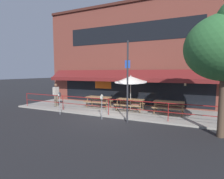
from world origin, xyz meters
TOP-DOWN VIEW (x-y plane):
  - ground_plane at (0.00, 0.00)m, footprint 120.00×120.00m
  - patio_deck at (0.00, 2.00)m, footprint 15.00×4.00m
  - restaurant_building at (0.00, 4.23)m, footprint 15.00×1.60m
  - patio_railing at (0.00, 0.30)m, footprint 13.84×0.04m
  - picnic_table_left at (-1.66, 2.11)m, footprint 1.80×1.42m
  - picnic_table_centre at (0.81, 1.92)m, footprint 1.80×1.42m
  - picnic_table_right at (3.28, 2.00)m, footprint 1.80×1.42m
  - patio_umbrella_centre at (0.81, 2.05)m, footprint 2.14×2.14m
  - pedestrian_walking at (-4.74, 1.08)m, footprint 0.26×0.62m
  - parking_meter_near at (-2.98, -0.55)m, footprint 0.15×0.16m
  - parking_meter_far at (-0.04, -0.50)m, footprint 0.15×0.16m
  - street_sign_pole at (1.45, -0.45)m, footprint 0.28×0.09m

SIDE VIEW (x-z plane):
  - ground_plane at x=0.00m, z-range 0.00..0.00m
  - patio_deck at x=0.00m, z-range 0.00..0.10m
  - picnic_table_left at x=-1.66m, z-range 0.33..1.08m
  - picnic_table_centre at x=0.81m, z-range 0.33..1.08m
  - picnic_table_right at x=3.28m, z-range 0.33..1.08m
  - patio_railing at x=0.00m, z-range 0.32..1.28m
  - pedestrian_walking at x=-4.74m, z-range 0.20..1.91m
  - parking_meter_near at x=-2.98m, z-range 0.44..1.86m
  - parking_meter_far at x=-0.04m, z-range 0.44..1.86m
  - patio_umbrella_centre at x=0.81m, z-range 0.99..3.37m
  - street_sign_pole at x=1.45m, z-range 0.06..4.32m
  - restaurant_building at x=0.00m, z-range -0.03..8.04m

